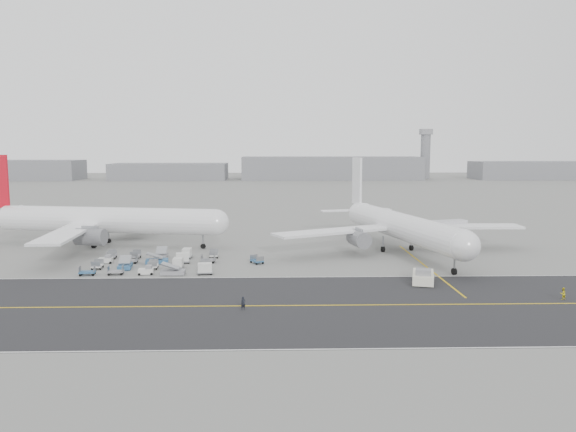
{
  "coord_description": "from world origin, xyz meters",
  "views": [
    {
      "loc": [
        3.89,
        -88.38,
        20.45
      ],
      "look_at": [
        6.54,
        12.0,
        7.95
      ],
      "focal_mm": 35.0,
      "sensor_mm": 36.0,
      "label": 1
    }
  ],
  "objects_px": {
    "ground_crew_a": "(243,303)",
    "ground_crew_b": "(563,294)",
    "airliner_a": "(102,220)",
    "jet_bridge": "(436,228)",
    "control_tower": "(425,153)",
    "pushback_tug": "(423,277)",
    "airliner_b": "(398,225)"
  },
  "relations": [
    {
      "from": "jet_bridge",
      "to": "ground_crew_b",
      "type": "bearing_deg",
      "value": -101.06
    },
    {
      "from": "jet_bridge",
      "to": "ground_crew_a",
      "type": "xyz_separation_m",
      "value": [
        -36.98,
        -43.23,
        -3.03
      ]
    },
    {
      "from": "airliner_a",
      "to": "jet_bridge",
      "type": "bearing_deg",
      "value": -82.46
    },
    {
      "from": "ground_crew_b",
      "to": "pushback_tug",
      "type": "bearing_deg",
      "value": -46.67
    },
    {
      "from": "jet_bridge",
      "to": "airliner_b",
      "type": "bearing_deg",
      "value": -172.35
    },
    {
      "from": "ground_crew_a",
      "to": "ground_crew_b",
      "type": "height_order",
      "value": "ground_crew_a"
    },
    {
      "from": "control_tower",
      "to": "ground_crew_b",
      "type": "height_order",
      "value": "control_tower"
    },
    {
      "from": "control_tower",
      "to": "airliner_a",
      "type": "bearing_deg",
      "value": -118.94
    },
    {
      "from": "airliner_a",
      "to": "pushback_tug",
      "type": "relative_size",
      "value": 6.37
    },
    {
      "from": "airliner_a",
      "to": "ground_crew_b",
      "type": "xyz_separation_m",
      "value": [
        74.18,
        -43.28,
        -4.56
      ]
    },
    {
      "from": "airliner_a",
      "to": "ground_crew_a",
      "type": "bearing_deg",
      "value": -135.47
    },
    {
      "from": "pushback_tug",
      "to": "airliner_a",
      "type": "bearing_deg",
      "value": 164.95
    },
    {
      "from": "airliner_b",
      "to": "ground_crew_b",
      "type": "xyz_separation_m",
      "value": [
        14.46,
        -35.15,
        -4.32
      ]
    },
    {
      "from": "jet_bridge",
      "to": "ground_crew_a",
      "type": "bearing_deg",
      "value": -149.71
    },
    {
      "from": "control_tower",
      "to": "ground_crew_b",
      "type": "xyz_separation_m",
      "value": [
        -57.31,
        -281.11,
        -15.42
      ]
    },
    {
      "from": "control_tower",
      "to": "ground_crew_a",
      "type": "xyz_separation_m",
      "value": [
        -99.93,
        -284.73,
        -15.4
      ]
    },
    {
      "from": "pushback_tug",
      "to": "ground_crew_b",
      "type": "height_order",
      "value": "pushback_tug"
    },
    {
      "from": "airliner_b",
      "to": "pushback_tug",
      "type": "distance_m",
      "value": 25.87
    },
    {
      "from": "airliner_b",
      "to": "airliner_a",
      "type": "bearing_deg",
      "value": 159.36
    },
    {
      "from": "ground_crew_a",
      "to": "ground_crew_b",
      "type": "relative_size",
      "value": 1.03
    },
    {
      "from": "control_tower",
      "to": "pushback_tug",
      "type": "relative_size",
      "value": 3.71
    },
    {
      "from": "control_tower",
      "to": "airliner_a",
      "type": "relative_size",
      "value": 0.58
    },
    {
      "from": "ground_crew_a",
      "to": "control_tower",
      "type": "bearing_deg",
      "value": 48.61
    },
    {
      "from": "ground_crew_b",
      "to": "control_tower",
      "type": "bearing_deg",
      "value": -117.46
    },
    {
      "from": "airliner_a",
      "to": "control_tower",
      "type": "bearing_deg",
      "value": -18.33
    },
    {
      "from": "control_tower",
      "to": "airliner_a",
      "type": "distance_m",
      "value": 271.97
    },
    {
      "from": "airliner_a",
      "to": "ground_crew_b",
      "type": "distance_m",
      "value": 86.0
    },
    {
      "from": "control_tower",
      "to": "airliner_a",
      "type": "height_order",
      "value": "control_tower"
    },
    {
      "from": "control_tower",
      "to": "airliner_b",
      "type": "distance_m",
      "value": 256.46
    },
    {
      "from": "airliner_a",
      "to": "airliner_b",
      "type": "bearing_deg",
      "value": -87.15
    },
    {
      "from": "airliner_a",
      "to": "jet_bridge",
      "type": "relative_size",
      "value": 3.64
    },
    {
      "from": "airliner_a",
      "to": "ground_crew_a",
      "type": "height_order",
      "value": "airliner_a"
    }
  ]
}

